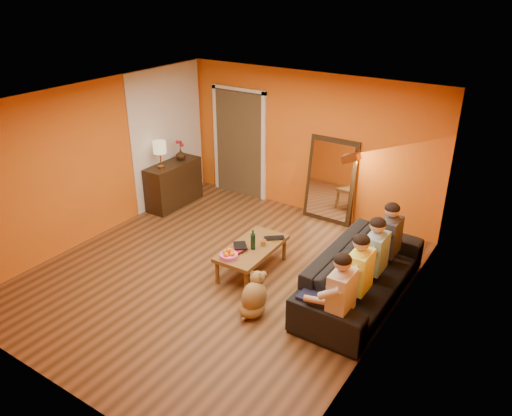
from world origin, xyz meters
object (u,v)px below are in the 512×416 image
Objects in this scene: vase at (181,154)px; wine_bottle at (253,240)px; mirror_frame at (331,180)px; sofa at (362,275)px; table_lamp at (160,155)px; person_far_right at (389,242)px; floor_lamp at (355,197)px; person_mid_left at (359,278)px; person_far_left at (341,299)px; laptop at (275,239)px; tumbler at (263,243)px; coffee_table at (252,259)px; dog at (254,294)px; sideboard at (174,184)px; person_mid_right at (375,259)px.

wine_bottle is at bearing -29.12° from vase.
mirror_frame reaches higher than sofa.
table_lamp is 0.42× the size of person_far_right.
floor_lamp is 1.18× the size of person_mid_left.
laptop is at bearing 145.40° from person_far_left.
person_far_right is 1.83m from tumbler.
dog is (0.61, -0.86, 0.09)m from coffee_table.
table_lamp is (0.00, -0.30, 0.68)m from sideboard.
mirror_frame is at bearing 35.91° from sofa.
person_mid_right is at bearing -6.82° from table_lamp.
tumbler is (-1.65, -0.79, -0.15)m from person_far_right.
sideboard is 2.90m from laptop.
floor_lamp is at bearing 114.86° from person_mid_left.
sofa is at bearing 106.11° from person_mid_left.
sideboard is 2.31× the size of table_lamp.
wine_bottle is (-1.72, 0.69, -0.03)m from person_far_left.
person_far_left is 1.00× the size of person_mid_right.
person_far_right is 1.96m from wine_bottle.
tumbler is (-0.67, -1.78, -0.26)m from floor_lamp.
mirror_frame reaches higher than floor_lamp.
table_lamp is 2.49× the size of vase.
person_mid_right is (4.37, -0.52, -0.49)m from table_lamp.
vase is (-2.78, 1.08, 0.52)m from laptop.
person_mid_right reaches higher than dog.
floor_lamp reaches higher than sofa.
person_far_left is 4.89m from vase.
laptop reaches higher than coffee_table.
laptop is at bearing 72.00° from wine_bottle.
mirror_frame reaches higher than laptop.
dog is 1.29m from laptop.
tumbler is (-1.65, 0.86, -0.15)m from person_far_left.
table_lamp is at bearing 81.65° from sofa.
coffee_table is (-0.19, -2.26, -0.55)m from mirror_frame.
person_far_right is 4.41m from vase.
floor_lamp is (3.40, 0.73, 0.29)m from sideboard.
laptop is (-1.59, 0.54, -0.18)m from person_mid_left.
person_far_right reaches higher than wine_bottle.
person_mid_right is (1.77, 0.36, 0.40)m from coffee_table.
floor_lamp is 1.92m from tumbler.
tumbler is (-1.52, -0.14, 0.10)m from sofa.
tumbler is 0.24m from laptop.
floor_lamp is at bearing 7.96° from vase.
tumbler is at bearing -171.85° from person_mid_right.
coffee_table is 0.37m from wine_bottle.
person_mid_left is at bearing -17.43° from sideboard.
person_far_right is (0.97, -1.00, -0.11)m from floor_lamp.
dog is 0.49× the size of person_mid_right.
sideboard is 0.97× the size of person_far_right.
dog is at bearing -150.25° from person_mid_left.
coffee_table is 3.92× the size of laptop.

